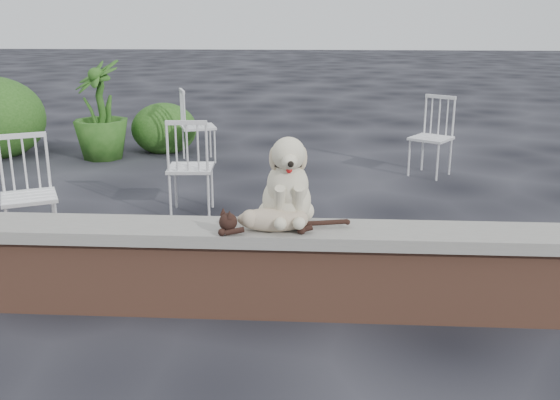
# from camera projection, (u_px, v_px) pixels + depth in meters

# --- Properties ---
(ground) EXTENTS (60.00, 60.00, 0.00)m
(ground) POSITION_uv_depth(u_px,v_px,m) (110.00, 306.00, 4.20)
(ground) COLOR black
(ground) RESTS_ON ground
(brick_wall) EXTENTS (6.00, 0.30, 0.50)m
(brick_wall) POSITION_uv_depth(u_px,v_px,m) (107.00, 271.00, 4.13)
(brick_wall) COLOR brown
(brick_wall) RESTS_ON ground
(capstone) EXTENTS (6.20, 0.40, 0.08)m
(capstone) POSITION_uv_depth(u_px,v_px,m) (104.00, 230.00, 4.05)
(capstone) COLOR slate
(capstone) RESTS_ON brick_wall
(dog) EXTENTS (0.46, 0.56, 0.60)m
(dog) POSITION_uv_depth(u_px,v_px,m) (287.00, 179.00, 3.96)
(dog) COLOR beige
(dog) RESTS_ON capstone
(cat) EXTENTS (1.00, 0.36, 0.17)m
(cat) POSITION_uv_depth(u_px,v_px,m) (272.00, 218.00, 3.88)
(cat) COLOR tan
(cat) RESTS_ON capstone
(chair_d) EXTENTS (0.78, 0.78, 0.94)m
(chair_d) POSITION_uv_depth(u_px,v_px,m) (431.00, 137.00, 7.44)
(chair_d) COLOR white
(chair_d) RESTS_ON ground
(chair_c) EXTENTS (0.60, 0.60, 0.94)m
(chair_c) POSITION_uv_depth(u_px,v_px,m) (191.00, 166.00, 6.02)
(chair_c) COLOR white
(chair_c) RESTS_ON ground
(chair_e) EXTENTS (0.71, 0.71, 0.94)m
(chair_e) POSITION_uv_depth(u_px,v_px,m) (198.00, 126.00, 8.17)
(chair_e) COLOR white
(chair_e) RESTS_ON ground
(chair_a) EXTENTS (0.75, 0.75, 0.94)m
(chair_a) POSITION_uv_depth(u_px,v_px,m) (29.00, 195.00, 5.07)
(chair_a) COLOR white
(chair_a) RESTS_ON ground
(potted_plant_b) EXTENTS (1.02, 1.02, 1.29)m
(potted_plant_b) POSITION_uv_depth(u_px,v_px,m) (100.00, 110.00, 8.27)
(potted_plant_b) COLOR #1E4915
(potted_plant_b) RESTS_ON ground
(shrubbery) EXTENTS (3.43, 2.51, 1.13)m
(shrubbery) POSITION_uv_depth(u_px,v_px,m) (9.00, 126.00, 8.32)
(shrubbery) COLOR #1E4915
(shrubbery) RESTS_ON ground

